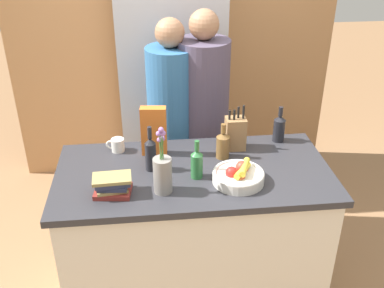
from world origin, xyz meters
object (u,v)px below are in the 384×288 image
coffee_mug (117,145)px  bottle_vinegar (279,128)px  refrigerator (171,86)px  flower_vase (163,173)px  person_at_sink (172,122)px  bottle_wine (197,163)px  bottle_water (151,153)px  knife_block (235,133)px  bottle_oil (223,144)px  book_stack (113,185)px  person_in_blue (203,117)px  fruit_bowl (239,175)px  cereal_box (154,131)px

coffee_mug → bottle_vinegar: bottle_vinegar is taller
refrigerator → flower_vase: refrigerator is taller
refrigerator → person_at_sink: bearing=-93.4°
bottle_wine → bottle_water: (-0.25, 0.11, 0.02)m
knife_block → bottle_wine: bearing=-131.9°
bottle_oil → bottle_vinegar: bearing=23.8°
book_stack → person_at_sink: size_ratio=0.13×
bottle_oil → coffee_mug: bearing=167.0°
flower_vase → person_in_blue: person_in_blue is taller
fruit_bowl → bottle_water: bottle_water is taller
cereal_box → bottle_wine: size_ratio=1.33×
knife_block → book_stack: bearing=-150.2°
flower_vase → person_in_blue: bearing=69.2°
refrigerator → fruit_bowl: bearing=-79.0°
knife_block → bottle_wine: knife_block is taller
cereal_box → bottle_wine: bearing=-52.5°
refrigerator → fruit_bowl: 1.43m
bottle_wine → person_at_sink: 0.72m
coffee_mug → person_in_blue: person_in_blue is taller
bottle_wine → person_at_sink: bearing=97.3°
knife_block → bottle_water: 0.56m
fruit_bowl → person_in_blue: size_ratio=0.17×
cereal_box → person_in_blue: 0.57m
refrigerator → knife_block: size_ratio=6.55×
flower_vase → bottle_wine: flower_vase is taller
fruit_bowl → cereal_box: cereal_box is taller
refrigerator → bottle_wine: (0.05, -1.34, 0.06)m
bottle_oil → bottle_water: bottle_water is taller
flower_vase → book_stack: (-0.26, 0.01, -0.06)m
flower_vase → person_in_blue: (0.32, 0.84, -0.08)m
bottle_oil → bottle_water: size_ratio=0.81×
knife_block → bottle_water: knife_block is taller
book_stack → person_at_sink: person_at_sink is taller
flower_vase → fruit_bowl: bearing=6.5°
bottle_oil → bottle_water: bearing=-167.7°
bottle_oil → cereal_box: bearing=167.3°
person_in_blue → coffee_mug: bearing=-124.1°
bottle_vinegar → knife_block: bearing=-167.0°
coffee_mug → book_stack: 0.46m
coffee_mug → cereal_box: bearing=-13.4°
flower_vase → coffee_mug: 0.53m
knife_block → cereal_box: size_ratio=0.95×
knife_block → cereal_box: 0.50m
bottle_vinegar → person_in_blue: size_ratio=0.14×
bottle_vinegar → bottle_wine: bottle_vinegar is taller
coffee_mug → person_at_sink: (0.36, 0.37, -0.04)m
refrigerator → bottle_oil: 1.16m
refrigerator → bottle_vinegar: 1.15m
flower_vase → cereal_box: flower_vase is taller
flower_vase → person_at_sink: size_ratio=0.23×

